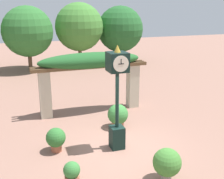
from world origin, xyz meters
TOP-DOWN VIEW (x-y plane):
  - ground_plane at (0.00, 0.00)m, footprint 60.00×60.00m
  - pedestal_clock at (-0.09, 0.02)m, footprint 0.60×0.65m
  - pergola at (0.00, 3.59)m, footprint 5.10×1.07m
  - potted_plant_near_left at (-1.95, -1.55)m, footprint 0.46×0.46m
  - potted_plant_near_right at (-2.06, 0.47)m, footprint 0.65×0.65m
  - potted_plant_far_left at (0.52, 1.56)m, footprint 0.81×0.81m
  - potted_plant_far_right at (0.54, -2.18)m, footprint 0.78×0.78m
  - tree_line at (0.37, 13.63)m, footprint 14.67×4.65m

SIDE VIEW (x-z plane):
  - ground_plane at x=0.00m, z-range 0.00..0.00m
  - potted_plant_near_left at x=-1.95m, z-range 0.02..0.72m
  - potted_plant_near_right at x=-2.06m, z-range 0.05..0.86m
  - potted_plant_far_left at x=0.52m, z-range 0.03..0.99m
  - potted_plant_far_right at x=0.54m, z-range 0.07..1.03m
  - pedestal_clock at x=-0.09m, z-range 0.21..3.70m
  - pergola at x=0.00m, z-range 0.72..3.42m
  - tree_line at x=0.37m, z-range 0.48..5.34m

